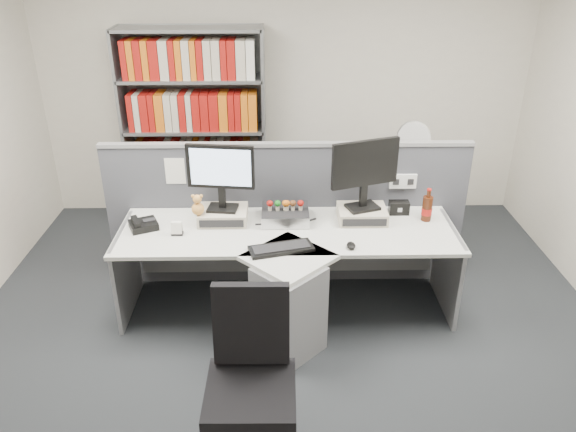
{
  "coord_description": "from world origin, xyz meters",
  "views": [
    {
      "loc": [
        -0.06,
        -2.97,
        2.71
      ],
      "look_at": [
        0.0,
        0.65,
        0.92
      ],
      "focal_mm": 34.73,
      "sensor_mm": 36.0,
      "label": 1
    }
  ],
  "objects_px": {
    "monitor_right": "(365,169)",
    "desktop_pc": "(285,215)",
    "desk_calendar": "(177,229)",
    "speaker": "(399,208)",
    "office_chair": "(251,376)",
    "monitor_left": "(221,172)",
    "mouse": "(351,246)",
    "desk": "(288,274)",
    "filing_cabinet": "(407,206)",
    "desk_phone": "(143,225)",
    "desk_fan": "(413,141)",
    "keyboard": "(281,248)",
    "cola_bottle": "(427,209)",
    "shelving_unit": "(196,133)"
  },
  "relations": [
    {
      "from": "monitor_right",
      "to": "desktop_pc",
      "type": "relative_size",
      "value": 1.52
    },
    {
      "from": "desktop_pc",
      "to": "desk_calendar",
      "type": "height_order",
      "value": "desk_calendar"
    },
    {
      "from": "speaker",
      "to": "desktop_pc",
      "type": "bearing_deg",
      "value": -173.25
    },
    {
      "from": "desk_calendar",
      "to": "office_chair",
      "type": "height_order",
      "value": "office_chair"
    },
    {
      "from": "monitor_left",
      "to": "mouse",
      "type": "bearing_deg",
      "value": -25.2
    },
    {
      "from": "monitor_left",
      "to": "desk",
      "type": "bearing_deg",
      "value": -37.12
    },
    {
      "from": "desktop_pc",
      "to": "filing_cabinet",
      "type": "relative_size",
      "value": 0.53
    },
    {
      "from": "desk_calendar",
      "to": "desk",
      "type": "bearing_deg",
      "value": -10.76
    },
    {
      "from": "speaker",
      "to": "desk_phone",
      "type": "bearing_deg",
      "value": -173.62
    },
    {
      "from": "monitor_right",
      "to": "desk_fan",
      "type": "relative_size",
      "value": 1.08
    },
    {
      "from": "desk",
      "to": "filing_cabinet",
      "type": "height_order",
      "value": "desk"
    },
    {
      "from": "keyboard",
      "to": "speaker",
      "type": "height_order",
      "value": "speaker"
    },
    {
      "from": "desk_fan",
      "to": "desktop_pc",
      "type": "bearing_deg",
      "value": -140.05
    },
    {
      "from": "desk_calendar",
      "to": "cola_bottle",
      "type": "bearing_deg",
      "value": 6.15
    },
    {
      "from": "desk",
      "to": "desk_phone",
      "type": "height_order",
      "value": "desk_phone"
    },
    {
      "from": "monitor_left",
      "to": "desk_fan",
      "type": "distance_m",
      "value": 1.99
    },
    {
      "from": "cola_bottle",
      "to": "monitor_left",
      "type": "bearing_deg",
      "value": 179.43
    },
    {
      "from": "monitor_right",
      "to": "office_chair",
      "type": "xyz_separation_m",
      "value": [
        -0.82,
        -1.58,
        -0.6
      ]
    },
    {
      "from": "desk",
      "to": "monitor_right",
      "type": "distance_m",
      "value": 0.99
    },
    {
      "from": "desktop_pc",
      "to": "shelving_unit",
      "type": "relative_size",
      "value": 0.18
    },
    {
      "from": "desk_calendar",
      "to": "speaker",
      "type": "bearing_deg",
      "value": 10.76
    },
    {
      "from": "monitor_right",
      "to": "cola_bottle",
      "type": "bearing_deg",
      "value": -1.81
    },
    {
      "from": "monitor_right",
      "to": "desktop_pc",
      "type": "height_order",
      "value": "monitor_right"
    },
    {
      "from": "speaker",
      "to": "filing_cabinet",
      "type": "distance_m",
      "value": 1.05
    },
    {
      "from": "desk_phone",
      "to": "desk_fan",
      "type": "xyz_separation_m",
      "value": [
        2.32,
        1.14,
        0.27
      ]
    },
    {
      "from": "desk_phone",
      "to": "shelving_unit",
      "type": "xyz_separation_m",
      "value": [
        0.22,
        1.58,
        0.22
      ]
    },
    {
      "from": "monitor_left",
      "to": "keyboard",
      "type": "height_order",
      "value": "monitor_left"
    },
    {
      "from": "desk",
      "to": "mouse",
      "type": "height_order",
      "value": "mouse"
    },
    {
      "from": "monitor_right",
      "to": "mouse",
      "type": "relative_size",
      "value": 5.53
    },
    {
      "from": "monitor_left",
      "to": "desk_calendar",
      "type": "relative_size",
      "value": 4.99
    },
    {
      "from": "desk_fan",
      "to": "desk_calendar",
      "type": "bearing_deg",
      "value": -148.64
    },
    {
      "from": "speaker",
      "to": "shelving_unit",
      "type": "distance_m",
      "value": 2.27
    },
    {
      "from": "monitor_right",
      "to": "desk_phone",
      "type": "xyz_separation_m",
      "value": [
        -1.71,
        -0.12,
        -0.4
      ]
    },
    {
      "from": "keyboard",
      "to": "monitor_right",
      "type": "bearing_deg",
      "value": 36.54
    },
    {
      "from": "desk",
      "to": "monitor_left",
      "type": "height_order",
      "value": "monitor_left"
    },
    {
      "from": "desk_phone",
      "to": "desk_fan",
      "type": "bearing_deg",
      "value": 26.13
    },
    {
      "from": "desk",
      "to": "office_chair",
      "type": "bearing_deg",
      "value": -100.73
    },
    {
      "from": "keyboard",
      "to": "desk_calendar",
      "type": "bearing_deg",
      "value": 162.15
    },
    {
      "from": "keyboard",
      "to": "mouse",
      "type": "bearing_deg",
      "value": 2.86
    },
    {
      "from": "monitor_left",
      "to": "shelving_unit",
      "type": "xyz_separation_m",
      "value": [
        -0.39,
        1.46,
        -0.16
      ]
    },
    {
      "from": "shelving_unit",
      "to": "desk_phone",
      "type": "bearing_deg",
      "value": -97.73
    },
    {
      "from": "cola_bottle",
      "to": "desk_calendar",
      "type": "bearing_deg",
      "value": -173.85
    },
    {
      "from": "monitor_left",
      "to": "mouse",
      "type": "height_order",
      "value": "monitor_left"
    },
    {
      "from": "cola_bottle",
      "to": "filing_cabinet",
      "type": "height_order",
      "value": "cola_bottle"
    },
    {
      "from": "monitor_left",
      "to": "cola_bottle",
      "type": "distance_m",
      "value": 1.64
    },
    {
      "from": "keyboard",
      "to": "desktop_pc",
      "type": "bearing_deg",
      "value": 85.74
    },
    {
      "from": "speaker",
      "to": "cola_bottle",
      "type": "relative_size",
      "value": 0.59
    },
    {
      "from": "mouse",
      "to": "monitor_right",
      "type": "bearing_deg",
      "value": 72.92
    },
    {
      "from": "shelving_unit",
      "to": "desk_fan",
      "type": "bearing_deg",
      "value": -12.07
    },
    {
      "from": "desktop_pc",
      "to": "cola_bottle",
      "type": "height_order",
      "value": "cola_bottle"
    }
  ]
}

